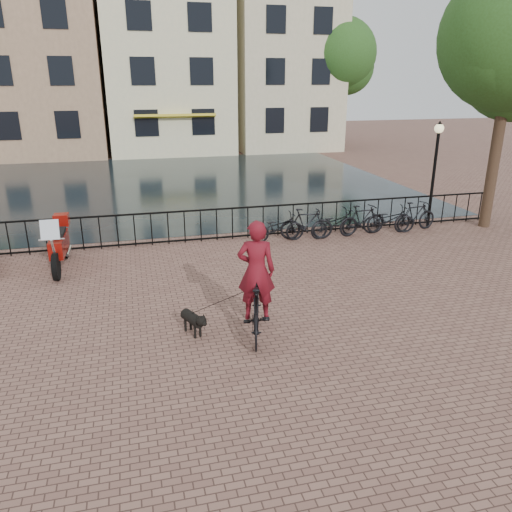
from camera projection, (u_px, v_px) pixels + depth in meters
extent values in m
plane|color=brown|center=(300.00, 381.00, 8.41)|extent=(100.00, 100.00, 0.00)
plane|color=black|center=(184.00, 183.00, 24.20)|extent=(20.00, 20.00, 0.00)
cube|color=black|center=(216.00, 209.00, 15.38)|extent=(20.00, 0.05, 0.05)
cube|color=black|center=(217.00, 238.00, 15.69)|extent=(20.00, 0.05, 0.05)
cube|color=#8B6951|center=(40.00, 58.00, 32.04)|extent=(7.50, 9.00, 12.00)
cube|color=beige|center=(166.00, 67.00, 34.06)|extent=(8.00, 9.00, 11.00)
cube|color=gold|center=(175.00, 116.00, 30.74)|extent=(5.00, 0.60, 0.15)
cube|color=#BBB28B|center=(279.00, 57.00, 35.65)|extent=(7.00, 9.00, 12.50)
cylinder|color=black|center=(497.00, 144.00, 16.26)|extent=(0.36, 0.36, 5.60)
cylinder|color=black|center=(338.00, 106.00, 34.82)|extent=(0.36, 0.36, 5.95)
sphere|color=#254918|center=(341.00, 53.00, 33.68)|extent=(4.76, 4.76, 4.76)
cylinder|color=black|center=(433.00, 181.00, 16.47)|extent=(0.10, 0.10, 3.20)
sphere|color=beige|center=(439.00, 128.00, 15.90)|extent=(0.30, 0.30, 0.30)
imported|color=black|center=(256.00, 307.00, 9.71)|extent=(1.05, 2.10, 1.21)
imported|color=maroon|center=(256.00, 261.00, 9.38)|extent=(0.98, 0.77, 2.38)
imported|color=black|center=(277.00, 228.00, 15.43)|extent=(1.73, 0.64, 0.90)
imported|color=black|center=(307.00, 224.00, 15.63)|extent=(1.72, 0.74, 1.00)
imported|color=black|center=(335.00, 223.00, 15.87)|extent=(1.79, 0.84, 0.90)
imported|color=black|center=(362.00, 220.00, 16.07)|extent=(1.71, 0.68, 1.00)
imported|color=black|center=(389.00, 220.00, 16.31)|extent=(1.79, 0.86, 0.90)
imported|color=black|center=(415.00, 216.00, 16.51)|extent=(1.72, 0.75, 1.00)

